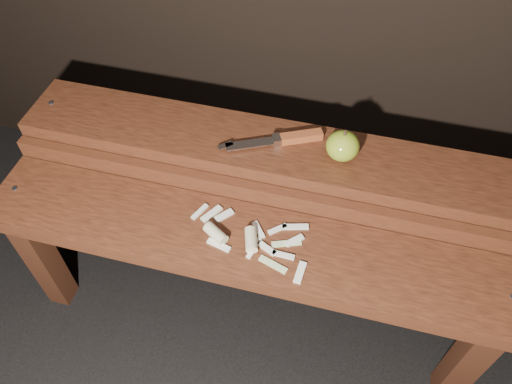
% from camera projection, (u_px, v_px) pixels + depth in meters
% --- Properties ---
extents(ground, '(60.00, 60.00, 0.00)m').
position_uv_depth(ground, '(251.00, 306.00, 1.44)').
color(ground, black).
extents(bench_front_tier, '(1.20, 0.20, 0.42)m').
position_uv_depth(bench_front_tier, '(243.00, 259.00, 1.13)').
color(bench_front_tier, '#35190D').
rests_on(bench_front_tier, ground).
extents(bench_rear_tier, '(1.20, 0.21, 0.50)m').
position_uv_depth(bench_rear_tier, '(267.00, 169.00, 1.22)').
color(bench_rear_tier, '#35190D').
rests_on(bench_rear_tier, ground).
extents(apple, '(0.08, 0.08, 0.08)m').
position_uv_depth(apple, '(343.00, 146.00, 1.11)').
color(apple, olive).
rests_on(apple, bench_rear_tier).
extents(knife, '(0.23, 0.12, 0.02)m').
position_uv_depth(knife, '(288.00, 139.00, 1.15)').
color(knife, brown).
rests_on(knife, bench_rear_tier).
extents(apple_scraps, '(0.28, 0.15, 0.03)m').
position_uv_depth(apple_scraps, '(244.00, 237.00, 1.08)').
color(apple_scraps, beige).
rests_on(apple_scraps, bench_front_tier).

